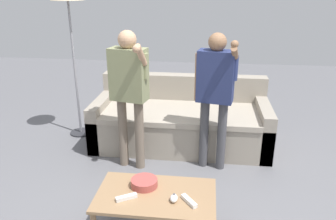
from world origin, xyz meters
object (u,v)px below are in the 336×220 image
Objects in this scene: couch at (181,121)px; game_remote_wand_spare at (189,201)px; coffee_table at (156,199)px; floor_lamp at (68,0)px; game_remote_wand_far at (151,185)px; snack_bowl at (144,183)px; game_remote_nunchuk at (174,198)px; player_right at (215,87)px; player_left at (129,85)px; game_remote_wand_near at (126,197)px.

game_remote_wand_spare is (0.21, -1.78, 0.12)m from couch.
coffee_table is 0.47× the size of floor_lamp.
game_remote_wand_far is at bearing -93.63° from couch.
snack_bowl is at bearing 137.98° from coffee_table.
game_remote_nunchuk is 0.06× the size of player_right.
player_left is at bearing 117.29° from game_remote_nunchuk.
snack_bowl is 0.11× the size of floor_lamp.
player_right is at bearing 62.42° from game_remote_wand_near.
couch is 13.87× the size of game_remote_wand_spare.
game_remote_nunchuk is at bearing -39.33° from game_remote_wand_far.
game_remote_wand_far is (1.24, -1.70, -1.30)m from floor_lamp.
game_remote_nunchuk reaches higher than game_remote_wand_spare.
game_remote_wand_far is at bearing -68.38° from player_left.
player_left is 1.27m from game_remote_wand_near.
game_remote_wand_far is at bearing 140.67° from game_remote_nunchuk.
game_remote_wand_spare is (0.26, -0.08, 0.06)m from coffee_table.
floor_lamp is 2.01m from player_right.
coffee_table is at bearing -110.89° from player_right.
game_remote_wand_far is at bearing -3.91° from snack_bowl.
player_left is at bearing 108.81° from snack_bowl.
floor_lamp is at bearing 139.17° from player_left.
floor_lamp reaches higher than game_remote_nunchuk.
game_remote_wand_near is (-0.35, -0.02, -0.01)m from game_remote_nunchuk.
snack_bowl is (-0.16, -1.61, 0.14)m from couch.
game_remote_wand_near is (-0.21, -0.09, 0.06)m from coffee_table.
player_right is at bearing 5.94° from player_left.
game_remote_wand_near is 0.24m from game_remote_wand_far.
player_right is at bearing 69.11° from coffee_table.
game_remote_wand_near is at bearing -156.54° from coffee_table.
floor_lamp reaches higher than snack_bowl.
game_remote_nunchuk is 1.35m from player_left.
player_left is at bearing -174.06° from player_right.
game_remote_nunchuk is at bearing -62.71° from player_left.
player_right is 1.26m from game_remote_wand_far.
couch is at bearing 96.62° from game_remote_wand_spare.
couch is 23.80× the size of game_remote_nunchuk.
player_right is (0.29, 1.20, 0.50)m from game_remote_nunchuk.
snack_bowl is 1.27m from player_right.
player_left reaches higher than game_remote_wand_far.
coffee_table is 4.32× the size of snack_bowl.
game_remote_wand_near reaches higher than coffee_table.
game_remote_wand_far is at bearing -53.81° from floor_lamp.
player_right is 9.26× the size of game_remote_wand_near.
floor_lamp reaches higher than couch.
player_left is 1.15m from game_remote_wand_far.
game_remote_nunchuk is at bearing -33.31° from snack_bowl.
coffee_table is 1.34m from player_right.
game_remote_wand_spare is at bearing 1.46° from game_remote_wand_near.
floor_lamp is 11.89× the size of game_remote_wand_far.
couch is 13.43× the size of game_remote_wand_near.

